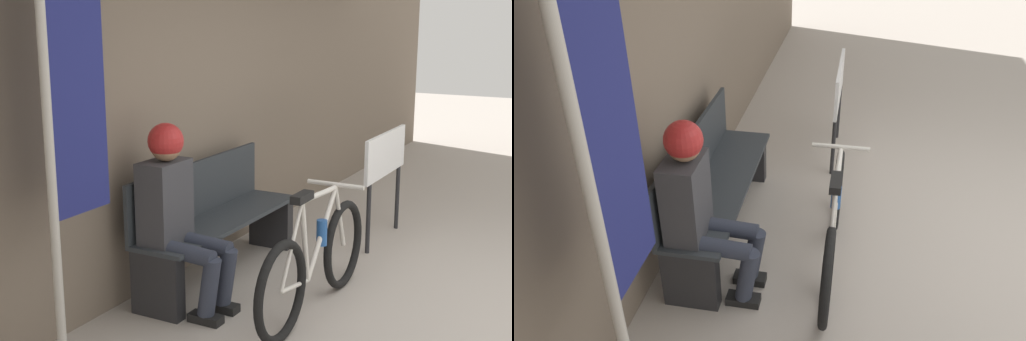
# 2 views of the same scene
# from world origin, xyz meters

# --- Properties ---
(storefront_wall) EXTENTS (12.00, 0.56, 3.20)m
(storefront_wall) POSITION_xyz_m (0.00, 2.72, 1.66)
(storefront_wall) COLOR #756656
(storefront_wall) RESTS_ON ground_plane
(park_bench_near) EXTENTS (1.67, 0.42, 0.85)m
(park_bench_near) POSITION_xyz_m (-0.01, 2.40, 0.40)
(park_bench_near) COLOR #2D3338
(park_bench_near) RESTS_ON ground_plane
(bicycle) EXTENTS (1.60, 0.40, 0.85)m
(bicycle) POSITION_xyz_m (-0.25, 1.49, 0.34)
(bicycle) COLOR black
(bicycle) RESTS_ON ground_plane
(person_seated) EXTENTS (0.34, 0.59, 1.23)m
(person_seated) POSITION_xyz_m (-0.63, 2.30, 0.71)
(person_seated) COLOR #2D3342
(person_seated) RESTS_ON ground_plane
(banner_pole) EXTENTS (0.45, 0.05, 2.22)m
(banner_pole) POSITION_xyz_m (-1.51, 2.33, 1.39)
(banner_pole) COLOR #B7B2A8
(banner_pole) RESTS_ON ground_plane
(signboard) EXTENTS (0.94, 0.04, 0.93)m
(signboard) POSITION_xyz_m (1.37, 1.58, 0.69)
(signboard) COLOR #232326
(signboard) RESTS_ON ground_plane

